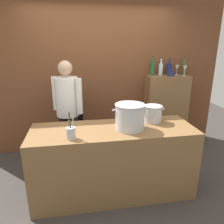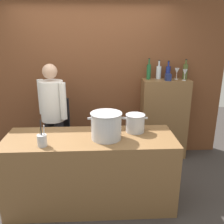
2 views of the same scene
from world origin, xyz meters
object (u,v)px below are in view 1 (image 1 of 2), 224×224
object	(u,v)px
utensil_crock	(71,133)
chef	(68,107)
stockpot_small	(153,114)
wine_bottle_cobalt	(169,69)
stockpot_large	(130,117)
spice_tin_navy	(170,73)
wine_bottle_clear	(161,69)
wine_glass_short	(177,68)
wine_bottle_olive	(184,68)
wine_glass_tall	(185,69)
wine_bottle_green	(152,68)

from	to	relation	value
utensil_crock	chef	bearing A→B (deg)	93.31
stockpot_small	wine_bottle_cobalt	world-z (taller)	wine_bottle_cobalt
stockpot_large	spice_tin_navy	size ratio (longest dim) A/B	3.98
stockpot_small	wine_bottle_clear	world-z (taller)	wine_bottle_clear
wine_glass_short	spice_tin_navy	bearing A→B (deg)	-147.12
utensil_crock	wine_bottle_olive	distance (m)	2.52
wine_bottle_cobalt	wine_glass_short	distance (m)	0.14
utensil_crock	wine_bottle_clear	distance (m)	2.23
stockpot_large	wine_bottle_clear	xyz separation A→B (m)	(0.89, 1.32, 0.40)
stockpot_large	wine_glass_tall	size ratio (longest dim) A/B	2.38
stockpot_small	spice_tin_navy	xyz separation A→B (m)	(0.64, 0.96, 0.39)
wine_bottle_olive	wine_glass_tall	size ratio (longest dim) A/B	1.81
wine_glass_tall	wine_bottle_clear	bearing A→B (deg)	154.95
chef	wine_bottle_green	size ratio (longest dim) A/B	4.96
wine_bottle_clear	spice_tin_navy	bearing A→B (deg)	-56.64
stockpot_large	wine_glass_short	world-z (taller)	wine_glass_short
chef	wine_bottle_clear	world-z (taller)	chef
wine_bottle_olive	wine_glass_short	size ratio (longest dim) A/B	1.77
wine_bottle_cobalt	utensil_crock	bearing A→B (deg)	-139.57
wine_bottle_green	wine_bottle_olive	bearing A→B (deg)	-0.52
stockpot_large	spice_tin_navy	distance (m)	1.56
wine_bottle_clear	wine_glass_short	world-z (taller)	wine_bottle_clear
wine_bottle_cobalt	wine_glass_tall	size ratio (longest dim) A/B	1.64
wine_bottle_clear	wine_bottle_olive	world-z (taller)	wine_bottle_olive
stockpot_small	wine_glass_short	bearing A→B (deg)	52.84
stockpot_small	stockpot_large	bearing A→B (deg)	-152.68
chef	wine_bottle_olive	distance (m)	2.17
chef	stockpot_large	distance (m)	1.13
wine_glass_tall	spice_tin_navy	size ratio (longest dim) A/B	1.67
utensil_crock	wine_bottle_clear	size ratio (longest dim) A/B	0.98
wine_bottle_green	utensil_crock	bearing A→B (deg)	-134.43
utensil_crock	spice_tin_navy	world-z (taller)	spice_tin_navy
chef	wine_glass_short	bearing A→B (deg)	-131.99
wine_glass_tall	wine_glass_short	distance (m)	0.14
wine_bottle_green	spice_tin_navy	bearing A→B (deg)	-24.26
wine_bottle_green	wine_glass_short	distance (m)	0.45
chef	wine_bottle_cobalt	bearing A→B (deg)	-129.37
wine_bottle_cobalt	chef	bearing A→B (deg)	-165.15
wine_glass_short	stockpot_large	bearing A→B (deg)	-133.02
chef	wine_glass_tall	xyz separation A→B (m)	(2.02, 0.31, 0.51)
chef	wine_glass_short	xyz separation A→B (m)	(1.92, 0.42, 0.51)
chef	wine_bottle_cobalt	xyz separation A→B (m)	(1.80, 0.48, 0.49)
wine_bottle_cobalt	wine_bottle_clear	bearing A→B (deg)	178.42
chef	wine_bottle_green	world-z (taller)	wine_bottle_green
wine_glass_tall	wine_glass_short	xyz separation A→B (m)	(-0.09, 0.11, 0.01)
wine_bottle_olive	spice_tin_navy	world-z (taller)	wine_bottle_olive
stockpot_small	spice_tin_navy	world-z (taller)	spice_tin_navy
chef	stockpot_small	bearing A→B (deg)	-174.46
spice_tin_navy	wine_bottle_clear	bearing A→B (deg)	123.36
chef	stockpot_small	world-z (taller)	chef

